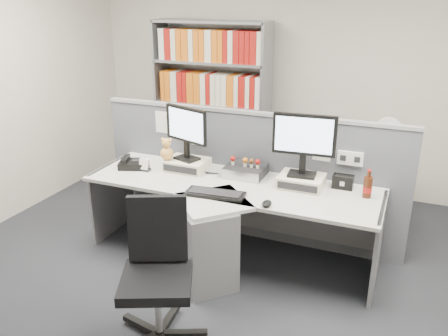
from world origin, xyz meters
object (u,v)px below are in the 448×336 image
at_px(desk, 222,221).
at_px(monitor_left, 186,129).
at_px(desk_phone, 132,164).
at_px(speaker, 343,182).
at_px(keyboard, 215,194).
at_px(desk_fan, 388,134).
at_px(mouse, 267,204).
at_px(desk_calendar, 145,165).
at_px(desktop_pc, 246,171).
at_px(cola_bottle, 368,187).
at_px(office_chair, 157,269).
at_px(shelving_unit, 212,107).
at_px(filing_cabinet, 381,193).
at_px(monitor_right, 304,140).

distance_m(desk, monitor_left, 0.92).
distance_m(desk_phone, speaker, 1.97).
distance_m(keyboard, desk_fan, 1.93).
bearing_deg(mouse, speaker, 50.41).
distance_m(mouse, desk_calendar, 1.34).
bearing_deg(mouse, desk_calendar, 166.33).
relative_size(desk_calendar, desk_fan, 0.26).
height_order(desktop_pc, cola_bottle, cola_bottle).
relative_size(desk_calendar, speaker, 0.68).
bearing_deg(cola_bottle, office_chair, -132.40).
bearing_deg(office_chair, desk_fan, 61.70).
distance_m(desktop_pc, mouse, 0.68).
bearing_deg(desk_fan, shelving_unit, 167.92).
bearing_deg(filing_cabinet, monitor_left, -149.31).
relative_size(desk_phone, cola_bottle, 1.22).
relative_size(monitor_left, office_chair, 0.51).
bearing_deg(monitor_right, speaker, 16.26).
height_order(filing_cabinet, desk_fan, desk_fan).
xyz_separation_m(speaker, office_chair, (-1.00, -1.45, -0.25)).
bearing_deg(monitor_left, shelving_unit, 104.83).
height_order(monitor_left, monitor_right, monitor_right).
xyz_separation_m(desk_phone, speaker, (1.95, 0.25, 0.02)).
relative_size(speaker, desk_fan, 0.38).
distance_m(desk, shelving_unit, 2.12).
height_order(keyboard, mouse, mouse).
bearing_deg(shelving_unit, desk_phone, -94.55).
bearing_deg(desk_calendar, shelving_unit, 91.17).
xyz_separation_m(monitor_right, mouse, (-0.15, -0.50, -0.40)).
height_order(mouse, cola_bottle, cola_bottle).
height_order(cola_bottle, desk_fan, desk_fan).
distance_m(monitor_left, speaker, 1.48).
xyz_separation_m(speaker, filing_cabinet, (0.28, 0.92, -0.43)).
bearing_deg(cola_bottle, filing_cabinet, 86.56).
relative_size(desk, desk_fan, 5.70).
relative_size(keyboard, shelving_unit, 0.25).
bearing_deg(desk_calendar, speaker, 8.87).
relative_size(mouse, cola_bottle, 0.49).
xyz_separation_m(keyboard, office_chair, (-0.05, -0.89, -0.21)).
height_order(cola_bottle, shelving_unit, shelving_unit).
relative_size(mouse, desk_fan, 0.26).
relative_size(cola_bottle, shelving_unit, 0.12).
bearing_deg(desk_phone, monitor_right, 5.44).
xyz_separation_m(monitor_left, desk_phone, (-0.52, -0.15, -0.36)).
height_order(mouse, filing_cabinet, mouse).
relative_size(shelving_unit, desk_fan, 4.39).
xyz_separation_m(desk_calendar, speaker, (1.79, 0.28, 0.01)).
relative_size(desk_phone, speaker, 1.67).
relative_size(monitor_right, desk_fan, 1.19).
bearing_deg(office_chair, filing_cabinet, 61.70).
height_order(desk_fan, office_chair, desk_fan).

